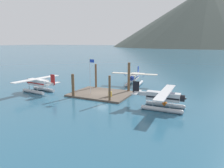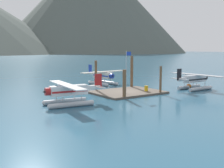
{
  "view_description": "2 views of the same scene",
  "coord_description": "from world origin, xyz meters",
  "px_view_note": "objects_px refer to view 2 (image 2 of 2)",
  "views": [
    {
      "loc": [
        17.82,
        -32.88,
        9.65
      ],
      "look_at": [
        0.85,
        2.9,
        1.56
      ],
      "focal_mm": 32.81,
      "sensor_mm": 36.0,
      "label": 1
    },
    {
      "loc": [
        -27.42,
        -35.18,
        7.1
      ],
      "look_at": [
        -2.13,
        1.22,
        1.51
      ],
      "focal_mm": 44.59,
      "sensor_mm": 36.0,
      "label": 2
    }
  ],
  "objects_px": {
    "flagpole": "(127,67)",
    "seaplane_cream_bow_right": "(103,77)",
    "seaplane_white_port_aft": "(68,93)",
    "fuel_drum": "(146,88)",
    "seaplane_silver_stbd_aft": "(195,81)",
    "mooring_buoy": "(189,86)"
  },
  "relations": [
    {
      "from": "fuel_drum",
      "to": "seaplane_white_port_aft",
      "type": "distance_m",
      "value": 14.93
    },
    {
      "from": "fuel_drum",
      "to": "seaplane_white_port_aft",
      "type": "xyz_separation_m",
      "value": [
        -14.79,
        -1.88,
        0.84
      ]
    },
    {
      "from": "seaplane_white_port_aft",
      "to": "seaplane_cream_bow_right",
      "type": "bearing_deg",
      "value": 45.05
    },
    {
      "from": "seaplane_silver_stbd_aft",
      "to": "mooring_buoy",
      "type": "bearing_deg",
      "value": 90.43
    },
    {
      "from": "mooring_buoy",
      "to": "seaplane_silver_stbd_aft",
      "type": "height_order",
      "value": "seaplane_silver_stbd_aft"
    },
    {
      "from": "flagpole",
      "to": "seaplane_white_port_aft",
      "type": "distance_m",
      "value": 11.37
    },
    {
      "from": "flagpole",
      "to": "fuel_drum",
      "type": "relative_size",
      "value": 7.44
    },
    {
      "from": "seaplane_silver_stbd_aft",
      "to": "seaplane_white_port_aft",
      "type": "bearing_deg",
      "value": 179.72
    },
    {
      "from": "seaplane_silver_stbd_aft",
      "to": "seaplane_white_port_aft",
      "type": "relative_size",
      "value": 0.99
    },
    {
      "from": "seaplane_cream_bow_right",
      "to": "seaplane_silver_stbd_aft",
      "type": "relative_size",
      "value": 1.01
    },
    {
      "from": "flagpole",
      "to": "seaplane_cream_bow_right",
      "type": "xyz_separation_m",
      "value": [
        3.91,
        12.81,
        -2.76
      ]
    },
    {
      "from": "mooring_buoy",
      "to": "seaplane_white_port_aft",
      "type": "relative_size",
      "value": 0.08
    },
    {
      "from": "flagpole",
      "to": "seaplane_white_port_aft",
      "type": "bearing_deg",
      "value": -169.67
    },
    {
      "from": "seaplane_cream_bow_right",
      "to": "seaplane_white_port_aft",
      "type": "bearing_deg",
      "value": -134.95
    },
    {
      "from": "mooring_buoy",
      "to": "seaplane_silver_stbd_aft",
      "type": "relative_size",
      "value": 0.08
    },
    {
      "from": "fuel_drum",
      "to": "seaplane_cream_bow_right",
      "type": "height_order",
      "value": "seaplane_cream_bow_right"
    },
    {
      "from": "seaplane_cream_bow_right",
      "to": "seaplane_white_port_aft",
      "type": "height_order",
      "value": "same"
    },
    {
      "from": "flagpole",
      "to": "seaplane_cream_bow_right",
      "type": "height_order",
      "value": "flagpole"
    },
    {
      "from": "fuel_drum",
      "to": "seaplane_silver_stbd_aft",
      "type": "distance_m",
      "value": 9.86
    },
    {
      "from": "seaplane_cream_bow_right",
      "to": "seaplane_white_port_aft",
      "type": "distance_m",
      "value": 20.89
    },
    {
      "from": "flagpole",
      "to": "seaplane_cream_bow_right",
      "type": "relative_size",
      "value": 0.62
    },
    {
      "from": "mooring_buoy",
      "to": "flagpole",
      "type": "bearing_deg",
      "value": 176.68
    }
  ]
}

